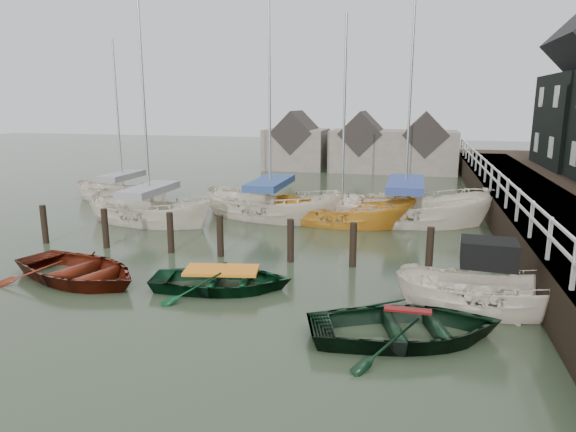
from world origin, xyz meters
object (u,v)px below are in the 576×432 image
(sailboat_c, at_px, (342,223))
(sailboat_e, at_px, (124,199))
(sailboat_a, at_px, (151,221))
(rowboat_green, at_px, (222,289))
(motorboat, at_px, (485,308))
(rowboat_red, at_px, (79,281))
(sailboat_d, at_px, (404,222))
(sailboat_b, at_px, (271,216))
(rowboat_dkgreen, at_px, (406,339))

(sailboat_c, distance_m, sailboat_e, 12.12)
(sailboat_a, xyz_separation_m, sailboat_c, (7.91, 1.79, -0.05))
(rowboat_green, distance_m, motorboat, 6.83)
(rowboat_red, relative_size, motorboat, 0.99)
(rowboat_red, xyz_separation_m, sailboat_d, (8.87, 9.64, 0.06))
(rowboat_red, height_order, sailboat_b, sailboat_b)
(rowboat_red, xyz_separation_m, sailboat_a, (-1.59, 7.07, 0.06))
(sailboat_b, xyz_separation_m, sailboat_c, (3.24, -0.39, -0.05))
(motorboat, distance_m, sailboat_b, 11.86)
(rowboat_red, height_order, sailboat_d, sailboat_d)
(sailboat_b, height_order, sailboat_c, sailboat_b)
(rowboat_dkgreen, bearing_deg, motorboat, -59.51)
(rowboat_dkgreen, distance_m, motorboat, 2.73)
(sailboat_a, bearing_deg, rowboat_dkgreen, -118.59)
(sailboat_a, xyz_separation_m, sailboat_b, (4.68, 2.18, -0.00))
(rowboat_dkgreen, height_order, sailboat_e, sailboat_e)
(rowboat_dkgreen, xyz_separation_m, motorboat, (1.84, 2.02, 0.09))
(sailboat_c, height_order, sailboat_e, sailboat_c)
(sailboat_b, xyz_separation_m, sailboat_d, (5.78, 0.40, -0.00))
(rowboat_dkgreen, relative_size, sailboat_b, 0.37)
(rowboat_green, xyz_separation_m, sailboat_d, (4.62, 9.28, 0.06))
(sailboat_a, bearing_deg, motorboat, -107.59)
(rowboat_red, relative_size, rowboat_dkgreen, 1.04)
(motorboat, height_order, sailboat_d, sailboat_d)
(rowboat_red, relative_size, sailboat_a, 0.40)
(motorboat, distance_m, sailboat_c, 9.63)
(sailboat_c, xyz_separation_m, sailboat_e, (-11.85, 2.50, 0.05))
(sailboat_a, relative_size, sailboat_b, 0.96)
(rowboat_green, bearing_deg, sailboat_d, -37.58)
(rowboat_red, relative_size, sailboat_b, 0.38)
(rowboat_green, bearing_deg, sailboat_b, -3.66)
(rowboat_dkgreen, bearing_deg, rowboat_red, 63.33)
(rowboat_red, xyz_separation_m, rowboat_green, (4.25, 0.36, 0.00))
(rowboat_green, relative_size, rowboat_dkgreen, 0.91)
(rowboat_green, bearing_deg, sailboat_c, -24.84)
(rowboat_green, height_order, sailboat_b, sailboat_b)
(sailboat_b, bearing_deg, sailboat_c, -82.24)
(motorboat, bearing_deg, sailboat_c, 33.23)
(rowboat_green, bearing_deg, rowboat_red, 83.74)
(rowboat_red, height_order, sailboat_c, sailboat_c)
(rowboat_red, bearing_deg, sailboat_c, -17.41)
(sailboat_a, distance_m, sailboat_c, 8.11)
(rowboat_red, relative_size, sailboat_e, 0.49)
(motorboat, bearing_deg, sailboat_b, 46.01)
(rowboat_green, relative_size, sailboat_e, 0.42)
(rowboat_green, bearing_deg, sailboat_a, 29.93)
(sailboat_a, height_order, sailboat_c, sailboat_a)
(sailboat_e, bearing_deg, sailboat_d, -93.50)
(rowboat_red, xyz_separation_m, rowboat_dkgreen, (9.25, -1.54, 0.00))
(motorboat, bearing_deg, sailboat_d, 17.22)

